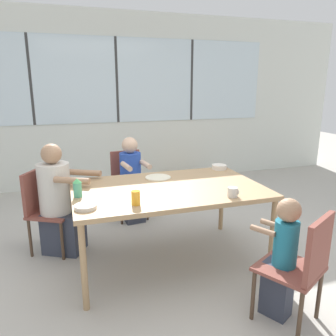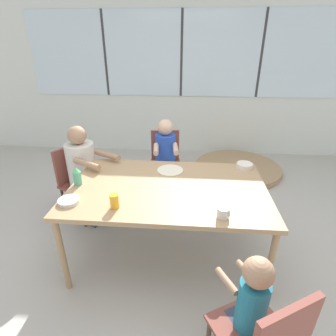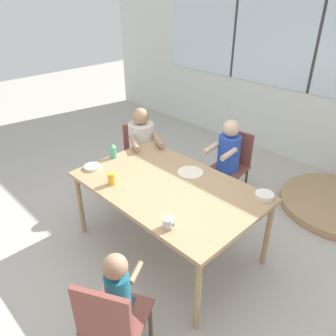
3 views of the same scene
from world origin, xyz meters
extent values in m
plane|color=#B2ADA3|center=(0.00, 0.00, 0.00)|extent=(16.00, 16.00, 0.00)
cube|color=silver|center=(0.00, 2.77, 1.40)|extent=(8.40, 0.06, 2.80)
cube|color=silver|center=(0.00, 2.73, 1.73)|extent=(5.20, 0.02, 1.34)
cube|color=#333333|center=(-1.30, 2.73, 1.73)|extent=(0.04, 0.01, 1.34)
cube|color=#333333|center=(0.00, 2.73, 1.73)|extent=(0.04, 0.01, 1.34)
cube|color=#333333|center=(1.30, 2.73, 1.73)|extent=(0.04, 0.01, 1.34)
cube|color=tan|center=(0.00, 0.00, 0.73)|extent=(1.72, 1.09, 0.04)
cylinder|color=tan|center=(-0.81, -0.49, 0.36)|extent=(0.05, 0.05, 0.71)
cylinder|color=tan|center=(0.81, -0.49, 0.36)|extent=(0.05, 0.05, 0.71)
cylinder|color=tan|center=(-0.81, 0.49, 0.36)|extent=(0.05, 0.05, 0.71)
cylinder|color=tan|center=(0.81, 0.49, 0.36)|extent=(0.05, 0.05, 0.71)
cube|color=brown|center=(-0.13, 1.17, 0.41)|extent=(0.44, 0.44, 0.03)
cube|color=brown|center=(-0.15, 1.35, 0.63)|extent=(0.38, 0.08, 0.42)
cylinder|color=#4C3828|center=(0.06, 1.02, 0.20)|extent=(0.03, 0.03, 0.40)
cylinder|color=#4C3828|center=(-0.28, 0.99, 0.20)|extent=(0.03, 0.03, 0.40)
cylinder|color=#4C3828|center=(0.02, 1.36, 0.20)|extent=(0.03, 0.03, 0.40)
cylinder|color=#4C3828|center=(-0.32, 1.32, 0.20)|extent=(0.03, 0.03, 0.40)
cube|color=brown|center=(-1.04, 0.56, 0.41)|extent=(0.54, 0.54, 0.03)
cube|color=brown|center=(-1.20, 0.64, 0.63)|extent=(0.21, 0.35, 0.42)
cylinder|color=#4C3828|center=(-0.81, 0.63, 0.20)|extent=(0.03, 0.03, 0.40)
cylinder|color=#4C3828|center=(-0.97, 0.33, 0.20)|extent=(0.03, 0.03, 0.40)
cylinder|color=#4C3828|center=(-1.11, 0.79, 0.20)|extent=(0.03, 0.03, 0.40)
cylinder|color=#4C3828|center=(-1.27, 0.48, 0.20)|extent=(0.03, 0.03, 0.40)
cube|color=brown|center=(0.57, -1.04, 0.41)|extent=(0.54, 0.54, 0.03)
cube|color=brown|center=(0.65, -1.20, 0.63)|extent=(0.35, 0.21, 0.42)
cylinder|color=#4C3828|center=(0.33, -0.97, 0.20)|extent=(0.03, 0.03, 0.40)
cylinder|color=#4C3828|center=(0.63, -0.81, 0.20)|extent=(0.03, 0.03, 0.40)
cylinder|color=#4C3828|center=(0.50, -1.27, 0.20)|extent=(0.03, 0.03, 0.40)
cylinder|color=#4C3828|center=(0.80, -1.11, 0.20)|extent=(0.03, 0.03, 0.40)
cube|color=#333847|center=(-0.12, 1.08, 0.21)|extent=(0.27, 0.34, 0.42)
cylinder|color=#284CB7|center=(-0.13, 1.14, 0.64)|extent=(0.26, 0.26, 0.43)
sphere|color=#DBB293|center=(-0.13, 1.14, 0.95)|extent=(0.20, 0.20, 0.20)
cylinder|color=#DBB293|center=(0.01, 0.93, 0.75)|extent=(0.09, 0.29, 0.06)
cylinder|color=#DBB293|center=(-0.22, 0.90, 0.75)|extent=(0.09, 0.29, 0.06)
cube|color=#333847|center=(-0.95, 0.51, 0.21)|extent=(0.46, 0.42, 0.42)
cylinder|color=beige|center=(-1.01, 0.54, 0.67)|extent=(0.31, 0.31, 0.50)
sphere|color=#A37A5B|center=(-1.01, 0.54, 1.02)|extent=(0.20, 0.20, 0.20)
cylinder|color=#A37A5B|center=(-0.71, 0.54, 0.81)|extent=(0.33, 0.21, 0.06)
cylinder|color=#A37A5B|center=(-0.84, 0.29, 0.81)|extent=(0.33, 0.21, 0.06)
cube|color=#333847|center=(0.53, -0.97, 0.21)|extent=(0.23, 0.25, 0.42)
cylinder|color=#1E7089|center=(0.55, -1.00, 0.59)|extent=(0.17, 0.17, 0.33)
sphere|color=#A37A5B|center=(0.55, -1.00, 0.84)|extent=(0.17, 0.17, 0.17)
cylinder|color=#A37A5B|center=(0.41, -0.91, 0.67)|extent=(0.12, 0.18, 0.04)
cylinder|color=#A37A5B|center=(0.54, -0.84, 0.67)|extent=(0.12, 0.18, 0.04)
cylinder|color=beige|center=(0.43, -0.42, 0.79)|extent=(0.09, 0.09, 0.08)
torus|color=beige|center=(0.48, -0.42, 0.79)|extent=(0.01, 0.06, 0.06)
cylinder|color=#4CA57F|center=(-0.80, -0.03, 0.81)|extent=(0.07, 0.07, 0.12)
cone|color=#4CB266|center=(-0.80, -0.03, 0.90)|extent=(0.07, 0.07, 0.04)
cylinder|color=gold|center=(-0.38, -0.36, 0.81)|extent=(0.07, 0.07, 0.11)
cylinder|color=silver|center=(0.74, 0.45, 0.78)|extent=(0.16, 0.16, 0.05)
cylinder|color=silver|center=(-0.76, -0.33, 0.77)|extent=(0.17, 0.17, 0.03)
cylinder|color=beige|center=(-0.01, 0.32, 0.76)|extent=(0.26, 0.26, 0.01)
cylinder|color=tan|center=(0.98, 1.95, 0.01)|extent=(1.37, 1.37, 0.03)
cylinder|color=tan|center=(0.98, 1.95, 0.04)|extent=(1.39, 1.39, 0.03)
cylinder|color=tan|center=(0.98, 1.95, 0.07)|extent=(1.37, 1.37, 0.03)
camera|label=1|loc=(-0.87, -2.74, 1.67)|focal=35.00mm
camera|label=2|loc=(0.17, -2.01, 1.90)|focal=28.00mm
camera|label=3|loc=(1.83, -1.81, 2.38)|focal=35.00mm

